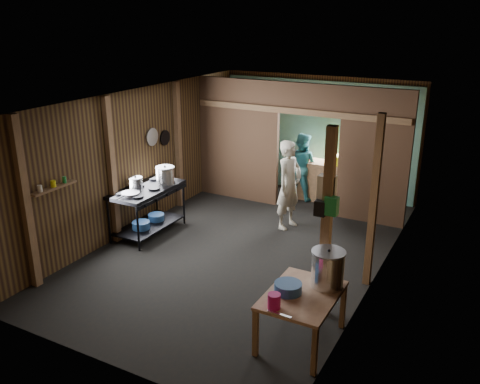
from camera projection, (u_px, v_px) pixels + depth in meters
The scene contains 42 objects.
floor at pixel (245, 248), 8.88m from camera, with size 4.50×7.00×0.00m, color black.
ceiling at pixel (246, 98), 8.01m from camera, with size 4.50×7.00×0.00m, color #272422.
wall_back at pixel (318, 135), 11.35m from camera, with size 4.50×0.00×2.60m, color brown.
wall_front at pixel (97, 264), 5.53m from camera, with size 4.50×0.00×2.60m, color brown.
wall_left at pixel (138, 160), 9.44m from camera, with size 0.00×7.00×2.60m, color brown.
wall_right at pixel (382, 199), 7.44m from camera, with size 0.00×7.00×2.60m, color brown.
partition_left at pixel (238, 140), 10.86m from camera, with size 1.85×0.10×2.60m, color #4A3021.
partition_right at pixel (374, 158), 9.57m from camera, with size 1.35×0.10×2.60m, color #4A3021.
partition_header at pixel (310, 99), 9.82m from camera, with size 1.30×0.10×0.60m, color #4A3021.
turquoise_panel at pixel (317, 137), 11.32m from camera, with size 4.40×0.06×2.50m, color #5CA397.
back_counter at pixel (321, 181), 11.05m from camera, with size 1.20×0.50×0.85m, color #9C6C43.
wall_clock at pixel (329, 110), 10.96m from camera, with size 0.20×0.20×0.03m, color silver.
post_left_a at pixel (26, 204), 7.25m from camera, with size 0.10×0.12×2.60m, color #9C6C43.
post_left_b at pixel (112, 171), 8.75m from camera, with size 0.10×0.12×2.60m, color #9C6C43.
post_left_c at pixel (178, 146), 10.41m from camera, with size 0.10×0.12×2.60m, color #9C6C43.
post_right at pixel (374, 203), 7.31m from camera, with size 0.10×0.12×2.60m, color #9C6C43.
post_free at pixel (326, 225), 6.54m from camera, with size 0.12×0.12×2.60m, color #9C6C43.
cross_beam at pixel (297, 111), 9.98m from camera, with size 4.40×0.12×0.12m, color #9C6C43.
pan_lid_big at pixel (152, 137), 9.64m from camera, with size 0.34×0.34×0.03m, color gray.
pan_lid_small at pixel (165, 138), 10.01m from camera, with size 0.30×0.30×0.03m, color black.
wall_shelf at pixel (54, 188), 7.62m from camera, with size 0.14×0.80×0.03m, color #9C6C43.
jar_white at pixel (40, 189), 7.39m from camera, with size 0.07×0.07×0.10m, color silver.
jar_yellow at pixel (53, 184), 7.60m from camera, with size 0.08×0.08×0.10m, color yellow.
jar_green at pixel (64, 180), 7.78m from camera, with size 0.06×0.06×0.10m, color #1A8338.
bag_white at pixel (327, 188), 6.47m from camera, with size 0.22×0.15×0.32m, color silver.
bag_green at pixel (332, 206), 6.36m from camera, with size 0.16×0.12×0.24m, color #1A8338.
bag_black at pixel (320, 208), 6.42m from camera, with size 0.14×0.10×0.20m, color black.
gas_range at pixel (148, 211), 9.34m from camera, with size 0.77×1.50×0.89m, color black, non-canonical shape.
prep_table at pixel (301, 317), 6.27m from camera, with size 0.82×1.13×0.67m, color tan, non-canonical shape.
stove_pot_large at pixel (165, 176), 9.36m from camera, with size 0.35×0.35×0.35m, color silver, non-canonical shape.
stove_pot_med at pixel (136, 183), 9.17m from camera, with size 0.25×0.25×0.22m, color silver, non-canonical shape.
frying_pan at pixel (130, 194), 8.82m from camera, with size 0.32×0.54×0.07m, color gray, non-canonical shape.
blue_tub_front at pixel (141, 225), 9.23m from camera, with size 0.32×0.32×0.13m, color navy.
blue_tub_back at pixel (156, 217), 9.60m from camera, with size 0.30×0.30×0.12m, color navy.
stock_pot at pixel (328, 269), 6.27m from camera, with size 0.42×0.42×0.49m, color silver, non-canonical shape.
wash_basin at pixel (288, 288), 6.17m from camera, with size 0.34×0.34×0.13m, color navy.
pink_bucket at pixel (274, 301), 5.84m from camera, with size 0.15×0.15×0.18m, color #BE1064.
knife at pixel (279, 314), 5.74m from camera, with size 0.30×0.04×0.01m, color silver.
yellow_tub at pixel (338, 160), 10.72m from camera, with size 0.35×0.35×0.19m, color yellow.
red_cup at pixel (308, 157), 11.02m from camera, with size 0.11×0.11×0.13m, color red.
cook at pixel (289, 185), 9.48m from camera, with size 0.62×0.40×1.69m, color beige.
worker_back at pixel (301, 166), 11.03m from camera, with size 0.71×0.55×1.46m, color teal.
Camera 1 is at (3.71, -7.13, 3.89)m, focal length 38.14 mm.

